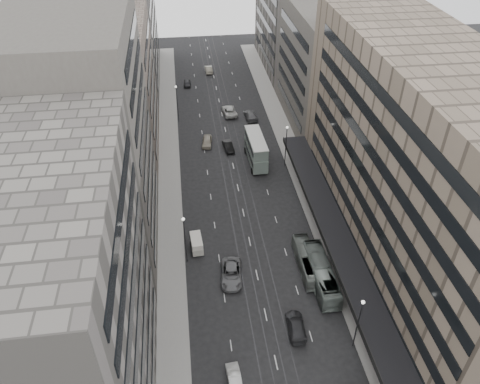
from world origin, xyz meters
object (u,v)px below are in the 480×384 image
bus_far (307,261)px  sedan_1 (235,379)px  panel_van (197,243)px  double_decker (256,149)px  sedan_2 (231,274)px  bus_near (321,274)px

bus_far → sedan_1: bus_far is taller
bus_far → panel_van: 16.44m
double_decker → sedan_2: size_ratio=1.62×
double_decker → sedan_2: (-8.08, -28.79, -2.06)m
bus_near → double_decker: (-4.07, 31.09, 1.32)m
panel_van → sedan_2: 7.81m
sedan_1 → bus_far: bearing=48.7°
panel_van → sedan_1: size_ratio=0.90×
bus_near → panel_van: size_ratio=3.10×
sedan_1 → sedan_2: 15.93m
bus_near → sedan_1: bearing=44.7°
bus_far → sedan_2: bearing=3.1°
double_decker → sedan_2: 29.98m
sedan_1 → panel_van: bearing=93.3°
bus_near → sedan_1: size_ratio=2.78×
bus_near → panel_van: bearing=-27.8°
sedan_1 → sedan_2: sedan_2 is taller
double_decker → panel_van: (-12.54, -22.40, -1.67)m
bus_near → sedan_1: (-13.66, -13.57, -0.92)m
bus_far → sedan_2: 10.91m
double_decker → sedan_1: size_ratio=2.42×
sedan_1 → double_decker: bearing=73.7°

